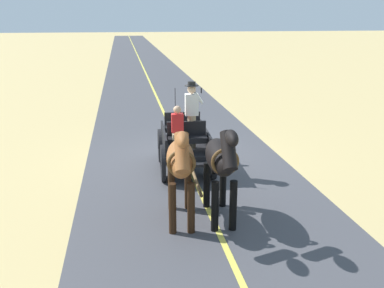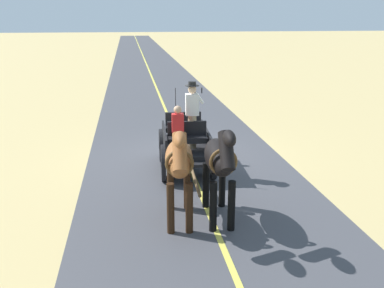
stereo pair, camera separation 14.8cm
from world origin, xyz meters
TOP-DOWN VIEW (x-y plane):
  - ground_plane at (0.00, 0.00)m, footprint 200.00×200.00m
  - road_surface at (0.00, 0.00)m, footprint 5.80×160.00m
  - road_centre_stripe at (0.00, 0.00)m, footprint 0.12×160.00m
  - horse_drawn_carriage at (0.13, 1.03)m, footprint 1.51×4.51m
  - horse_near_side at (-0.14, 4.07)m, footprint 0.64×2.13m
  - horse_off_side at (0.67, 4.04)m, footprint 0.71×2.14m

SIDE VIEW (x-z plane):
  - ground_plane at x=0.00m, z-range 0.00..0.00m
  - road_surface at x=0.00m, z-range 0.00..0.01m
  - road_centre_stripe at x=0.00m, z-range 0.01..0.01m
  - horse_drawn_carriage at x=0.13m, z-range -0.43..2.07m
  - horse_near_side at x=-0.14m, z-range 0.22..2.43m
  - horse_off_side at x=0.67m, z-range 0.22..2.43m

